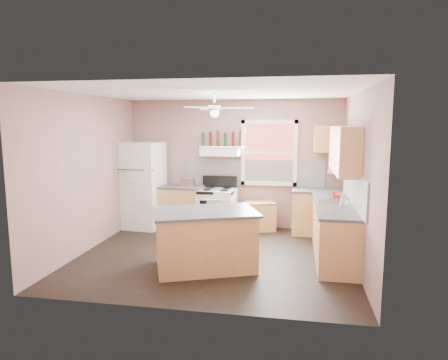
% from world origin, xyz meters
% --- Properties ---
extents(floor, '(4.50, 4.50, 0.00)m').
position_xyz_m(floor, '(0.00, 0.00, 0.00)').
color(floor, black).
rests_on(floor, ground).
extents(ceiling, '(4.50, 4.50, 0.00)m').
position_xyz_m(ceiling, '(0.00, 0.00, 2.70)').
color(ceiling, white).
rests_on(ceiling, ground).
extents(wall_back, '(4.50, 0.05, 2.70)m').
position_xyz_m(wall_back, '(0.00, 2.02, 1.35)').
color(wall_back, '#906A64').
rests_on(wall_back, ground).
extents(wall_right, '(0.05, 4.00, 2.70)m').
position_xyz_m(wall_right, '(2.27, 0.00, 1.35)').
color(wall_right, '#906A64').
rests_on(wall_right, ground).
extents(wall_left, '(0.05, 4.00, 2.70)m').
position_xyz_m(wall_left, '(-2.27, 0.00, 1.35)').
color(wall_left, '#906A64').
rests_on(wall_left, ground).
extents(backsplash_back, '(2.90, 0.03, 0.55)m').
position_xyz_m(backsplash_back, '(0.45, 1.99, 1.18)').
color(backsplash_back, white).
rests_on(backsplash_back, wall_back).
extents(backsplash_right, '(0.03, 2.60, 0.55)m').
position_xyz_m(backsplash_right, '(2.23, 0.30, 1.18)').
color(backsplash_right, white).
rests_on(backsplash_right, wall_right).
extents(window_view, '(1.00, 0.02, 1.20)m').
position_xyz_m(window_view, '(0.75, 1.98, 1.60)').
color(window_view, maroon).
rests_on(window_view, wall_back).
extents(window_frame, '(1.16, 0.07, 1.36)m').
position_xyz_m(window_frame, '(0.75, 1.96, 1.60)').
color(window_frame, white).
rests_on(window_frame, wall_back).
extents(refrigerator, '(0.84, 0.82, 1.82)m').
position_xyz_m(refrigerator, '(-1.87, 1.57, 0.91)').
color(refrigerator, white).
rests_on(refrigerator, floor).
extents(base_cabinet_left, '(0.90, 0.60, 0.86)m').
position_xyz_m(base_cabinet_left, '(-1.06, 1.70, 0.43)').
color(base_cabinet_left, '#AF8A48').
rests_on(base_cabinet_left, floor).
extents(counter_left, '(0.92, 0.62, 0.04)m').
position_xyz_m(counter_left, '(-1.06, 1.70, 0.88)').
color(counter_left, '#3D3D3F').
rests_on(counter_left, base_cabinet_left).
extents(toaster, '(0.29, 0.17, 0.18)m').
position_xyz_m(toaster, '(-0.90, 1.61, 0.99)').
color(toaster, silver).
rests_on(toaster, counter_left).
extents(stove, '(0.79, 0.70, 0.86)m').
position_xyz_m(stove, '(-0.28, 1.62, 0.43)').
color(stove, white).
rests_on(stove, floor).
extents(range_hood, '(0.78, 0.50, 0.14)m').
position_xyz_m(range_hood, '(-0.23, 1.75, 1.62)').
color(range_hood, white).
rests_on(range_hood, wall_back).
extents(bottle_shelf, '(0.90, 0.26, 0.03)m').
position_xyz_m(bottle_shelf, '(-0.23, 1.87, 1.72)').
color(bottle_shelf, white).
rests_on(bottle_shelf, range_hood).
extents(cart, '(0.68, 0.55, 0.58)m').
position_xyz_m(cart, '(0.61, 1.75, 0.29)').
color(cart, '#AF8A48').
rests_on(cart, floor).
extents(base_cabinet_corner, '(1.00, 0.60, 0.86)m').
position_xyz_m(base_cabinet_corner, '(1.75, 1.70, 0.43)').
color(base_cabinet_corner, '#AF8A48').
rests_on(base_cabinet_corner, floor).
extents(base_cabinet_right, '(0.60, 2.20, 0.86)m').
position_xyz_m(base_cabinet_right, '(1.95, 0.30, 0.43)').
color(base_cabinet_right, '#AF8A48').
rests_on(base_cabinet_right, floor).
extents(counter_corner, '(1.02, 0.62, 0.04)m').
position_xyz_m(counter_corner, '(1.75, 1.70, 0.88)').
color(counter_corner, '#3D3D3F').
rests_on(counter_corner, base_cabinet_corner).
extents(counter_right, '(0.62, 2.22, 0.04)m').
position_xyz_m(counter_right, '(1.94, 0.30, 0.88)').
color(counter_right, '#3D3D3F').
rests_on(counter_right, base_cabinet_right).
extents(sink, '(0.55, 0.45, 0.03)m').
position_xyz_m(sink, '(1.94, 0.50, 0.90)').
color(sink, silver).
rests_on(sink, counter_right).
extents(faucet, '(0.03, 0.03, 0.14)m').
position_xyz_m(faucet, '(2.10, 0.50, 0.97)').
color(faucet, silver).
rests_on(faucet, sink).
extents(upper_cabinet_right, '(0.33, 1.80, 0.76)m').
position_xyz_m(upper_cabinet_right, '(2.08, 0.50, 1.78)').
color(upper_cabinet_right, '#AF8A48').
rests_on(upper_cabinet_right, wall_right).
extents(upper_cabinet_corner, '(0.60, 0.33, 0.52)m').
position_xyz_m(upper_cabinet_corner, '(1.95, 1.83, 1.90)').
color(upper_cabinet_corner, '#AF8A48').
rests_on(upper_cabinet_corner, wall_back).
extents(paper_towel, '(0.26, 0.12, 0.12)m').
position_xyz_m(paper_towel, '(2.07, 1.86, 1.25)').
color(paper_towel, white).
rests_on(paper_towel, wall_back).
extents(island, '(1.69, 1.39, 0.86)m').
position_xyz_m(island, '(-0.04, -0.57, 0.43)').
color(island, '#AF8A48').
rests_on(island, floor).
extents(island_top, '(1.80, 1.50, 0.04)m').
position_xyz_m(island_top, '(-0.04, -0.57, 0.88)').
color(island_top, '#3D3D3F').
rests_on(island_top, island).
extents(ceiling_fan_hub, '(0.20, 0.20, 0.08)m').
position_xyz_m(ceiling_fan_hub, '(0.00, 0.00, 2.45)').
color(ceiling_fan_hub, white).
rests_on(ceiling_fan_hub, ceiling).
extents(soap_bottle, '(0.11, 0.11, 0.23)m').
position_xyz_m(soap_bottle, '(2.05, 0.10, 1.02)').
color(soap_bottle, silver).
rests_on(soap_bottle, counter_right).
extents(red_caddy, '(0.19, 0.14, 0.10)m').
position_xyz_m(red_caddy, '(2.05, 0.88, 0.95)').
color(red_caddy, red).
rests_on(red_caddy, counter_right).
extents(wine_bottles, '(0.86, 0.06, 0.31)m').
position_xyz_m(wine_bottles, '(-0.22, 1.87, 1.88)').
color(wine_bottles, '#143819').
rests_on(wine_bottles, bottle_shelf).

